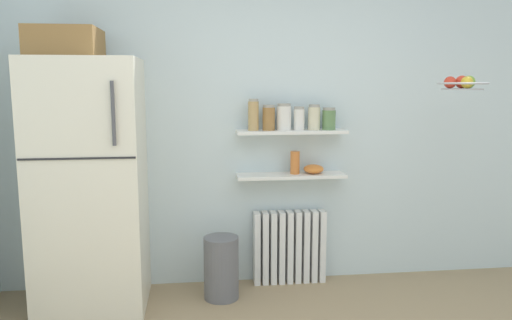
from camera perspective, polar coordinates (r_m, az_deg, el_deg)
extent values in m
cube|color=silver|center=(3.98, 3.08, 4.62)|extent=(7.04, 0.10, 2.60)
cube|color=silver|center=(3.67, -18.36, -2.83)|extent=(0.73, 0.67, 1.76)
cube|color=#262628|center=(3.31, -19.70, 0.15)|extent=(0.71, 0.01, 0.01)
cylinder|color=#4C4C51|center=(3.22, -15.96, 5.12)|extent=(0.02, 0.02, 0.40)
cube|color=olive|center=(3.64, -20.85, 12.38)|extent=(0.44, 0.47, 0.19)
cube|color=white|center=(4.03, 0.08, -10.01)|extent=(0.05, 0.12, 0.58)
cube|color=white|center=(4.03, 1.02, -9.98)|extent=(0.05, 0.12, 0.58)
cube|color=white|center=(4.04, 1.96, -9.94)|extent=(0.05, 0.12, 0.58)
cube|color=white|center=(4.05, 2.89, -9.89)|extent=(0.05, 0.12, 0.58)
cube|color=white|center=(4.07, 3.82, -9.85)|extent=(0.05, 0.12, 0.58)
cube|color=white|center=(4.08, 4.75, -9.80)|extent=(0.05, 0.12, 0.58)
cube|color=white|center=(4.09, 5.66, -9.75)|extent=(0.05, 0.12, 0.58)
cube|color=white|center=(4.11, 6.57, -9.70)|extent=(0.05, 0.12, 0.58)
cube|color=white|center=(4.12, 7.48, -9.64)|extent=(0.05, 0.12, 0.58)
cube|color=white|center=(3.89, 3.99, -1.78)|extent=(0.84, 0.22, 0.02)
cube|color=white|center=(3.84, 4.05, 3.24)|extent=(0.84, 0.22, 0.02)
cylinder|color=tan|center=(3.79, -0.30, 5.03)|extent=(0.08, 0.08, 0.22)
cylinder|color=gray|center=(3.78, -0.30, 6.84)|extent=(0.07, 0.07, 0.02)
cylinder|color=olive|center=(3.80, 1.46, 4.70)|extent=(0.09, 0.09, 0.17)
cylinder|color=gray|center=(3.80, 1.46, 6.15)|extent=(0.09, 0.09, 0.02)
cylinder|color=silver|center=(3.82, 3.20, 4.78)|extent=(0.11, 0.11, 0.18)
cylinder|color=gray|center=(3.82, 3.21, 6.30)|extent=(0.10, 0.10, 0.02)
cylinder|color=silver|center=(3.84, 4.92, 4.61)|extent=(0.08, 0.08, 0.16)
cylinder|color=gray|center=(3.84, 4.94, 5.94)|extent=(0.08, 0.08, 0.02)
cylinder|color=beige|center=(3.87, 6.63, 4.72)|extent=(0.09, 0.09, 0.17)
cylinder|color=gray|center=(3.86, 6.65, 6.16)|extent=(0.09, 0.09, 0.02)
cylinder|color=#5B7F4C|center=(3.90, 8.30, 4.54)|extent=(0.10, 0.10, 0.15)
cylinder|color=gray|center=(3.89, 8.33, 5.78)|extent=(0.09, 0.09, 0.02)
cylinder|color=#CC7033|center=(3.88, 4.46, -0.30)|extent=(0.07, 0.07, 0.18)
ellipsoid|color=orange|center=(3.92, 6.58, -1.03)|extent=(0.16, 0.16, 0.07)
cylinder|color=slate|center=(3.80, -3.97, -12.14)|extent=(0.26, 0.26, 0.47)
torus|color=#B2B2B7|center=(3.76, 22.48, 8.08)|extent=(0.34, 0.34, 0.01)
cylinder|color=#A8A8AD|center=(3.76, 22.44, 7.47)|extent=(0.27, 0.27, 0.01)
sphere|color=#7FAD38|center=(3.77, 23.06, 8.18)|extent=(0.09, 0.09, 0.09)
sphere|color=red|center=(3.78, 22.40, 8.22)|extent=(0.09, 0.09, 0.09)
sphere|color=red|center=(3.74, 21.23, 8.24)|extent=(0.08, 0.08, 0.08)
sphere|color=gold|center=(3.73, 22.89, 8.15)|extent=(0.08, 0.08, 0.08)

